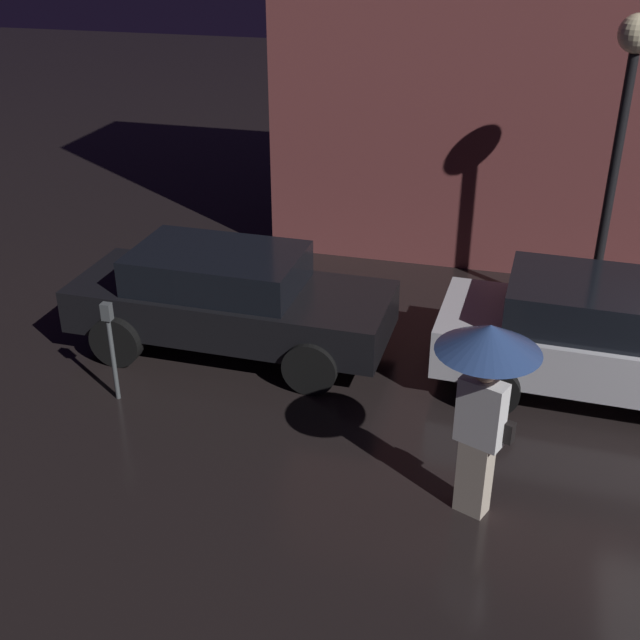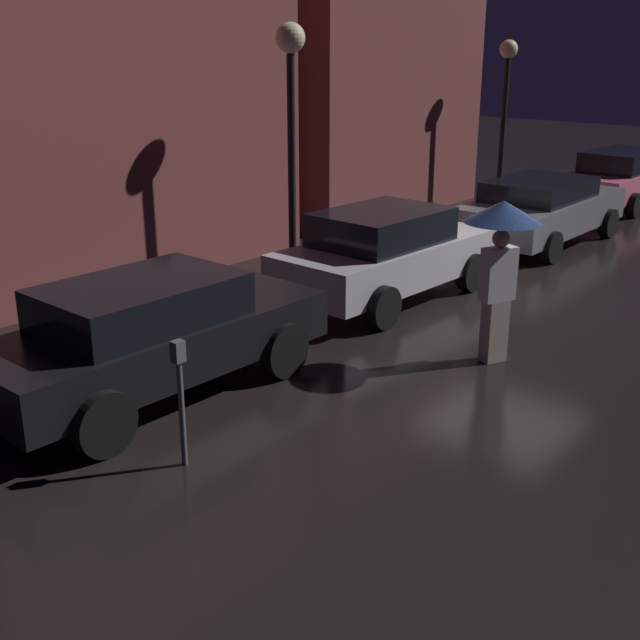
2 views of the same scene
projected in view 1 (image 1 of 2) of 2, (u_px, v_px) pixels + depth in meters
building_facade_left at (501, 32)px, 13.44m from camera, size 7.29×3.00×7.43m
parked_car_black at (228, 298)px, 11.06m from camera, size 4.42×1.88×1.46m
parked_car_silver at (601, 337)px, 10.05m from camera, size 4.15×1.95×1.51m
pedestrian_with_umbrella at (486, 373)px, 7.59m from camera, size 1.01×1.01×2.17m
parking_meter at (111, 341)px, 9.87m from camera, size 0.12×0.10×1.35m
street_lamp_near at (627, 97)px, 10.68m from camera, size 0.51×0.51×4.39m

